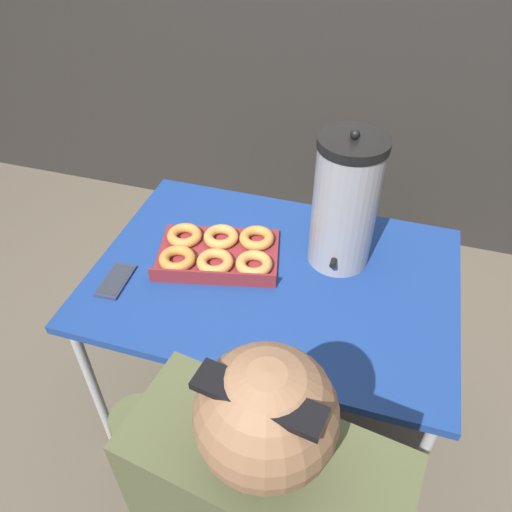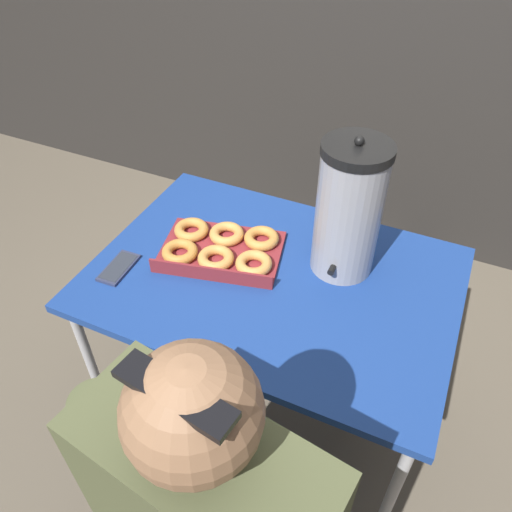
{
  "view_description": "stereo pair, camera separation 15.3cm",
  "coord_description": "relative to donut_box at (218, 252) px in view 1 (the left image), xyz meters",
  "views": [
    {
      "loc": [
        0.27,
        -1.1,
        1.83
      ],
      "look_at": [
        -0.06,
        0.0,
        0.8
      ],
      "focal_mm": 35.0,
      "sensor_mm": 36.0,
      "label": 1
    },
    {
      "loc": [
        0.42,
        -1.04,
        1.83
      ],
      "look_at": [
        -0.06,
        0.0,
        0.8
      ],
      "focal_mm": 35.0,
      "sensor_mm": 36.0,
      "label": 2
    }
  ],
  "objects": [
    {
      "name": "donut_box",
      "position": [
        0.0,
        0.0,
        0.0
      ],
      "size": [
        0.44,
        0.35,
        0.05
      ],
      "rotation": [
        0.0,
        0.0,
        0.22
      ],
      "color": "maroon",
      "rests_on": "folding_table"
    },
    {
      "name": "folding_table",
      "position": [
        0.2,
        -0.02,
        -0.08
      ],
      "size": [
        1.12,
        0.79,
        0.74
      ],
      "color": "navy",
      "rests_on": "ground"
    },
    {
      "name": "coffee_urn",
      "position": [
        0.37,
        0.11,
        0.19
      ],
      "size": [
        0.2,
        0.23,
        0.45
      ],
      "color": "#939399",
      "rests_on": "folding_table"
    },
    {
      "name": "cell_phone",
      "position": [
        -0.26,
        -0.2,
        -0.02
      ],
      "size": [
        0.08,
        0.15,
        0.01
      ],
      "rotation": [
        0.0,
        0.0,
        0.05
      ],
      "color": "#2D334C",
      "rests_on": "folding_table"
    },
    {
      "name": "ground_plane",
      "position": [
        0.2,
        -0.02,
        -0.77
      ],
      "size": [
        12.0,
        12.0,
        0.0
      ],
      "primitive_type": "plane",
      "color": "brown"
    }
  ]
}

